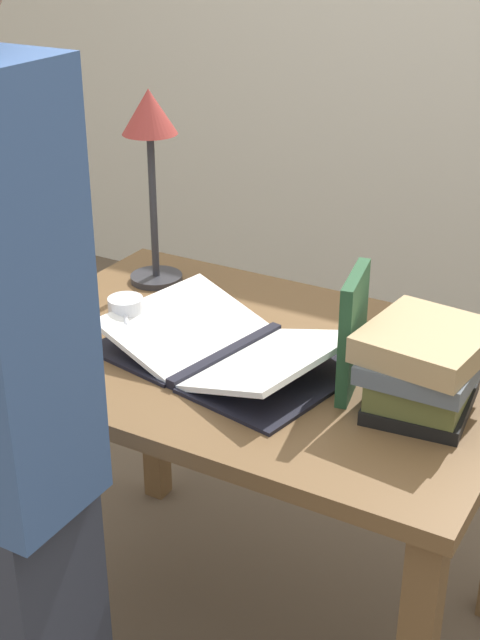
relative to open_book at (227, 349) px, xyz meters
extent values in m
plane|color=brown|center=(0.03, 0.05, -0.79)|extent=(12.00, 12.00, 0.00)
cube|color=brown|center=(0.03, 0.05, -0.04)|extent=(1.12, 0.77, 0.03)
cube|color=brown|center=(-0.47, 0.39, -0.43)|extent=(0.06, 0.06, 0.73)
cube|color=black|center=(0.00, 0.00, -0.01)|extent=(0.09, 0.34, 0.02)
cube|color=black|center=(-0.13, 0.03, -0.02)|extent=(0.31, 0.39, 0.01)
cube|color=black|center=(0.13, -0.03, -0.02)|extent=(0.31, 0.39, 0.01)
cube|color=white|center=(-0.12, 0.02, 0.02)|extent=(0.28, 0.37, 0.08)
cube|color=white|center=(0.12, -0.02, 0.02)|extent=(0.28, 0.37, 0.08)
cube|color=black|center=(0.42, 0.02, -0.01)|extent=(0.21, 0.24, 0.03)
cube|color=brown|center=(0.42, 0.02, 0.03)|extent=(0.18, 0.23, 0.05)
cube|color=slate|center=(0.42, 0.02, 0.07)|extent=(0.20, 0.23, 0.04)
cube|color=tan|center=(0.42, 0.02, 0.12)|extent=(0.23, 0.25, 0.05)
cube|color=#234C2D|center=(0.27, 0.02, 0.10)|extent=(0.06, 0.17, 0.24)
cylinder|color=#2D2D33|center=(-0.36, 0.27, -0.02)|extent=(0.13, 0.13, 0.02)
cylinder|color=#2D2D33|center=(-0.36, 0.27, 0.17)|extent=(0.02, 0.02, 0.36)
cone|color=#99332D|center=(-0.36, 0.27, 0.40)|extent=(0.13, 0.13, 0.10)
cylinder|color=white|center=(-0.24, -0.03, 0.02)|extent=(0.08, 0.08, 0.10)
torus|color=white|center=(-0.21, -0.06, 0.02)|extent=(0.04, 0.05, 0.05)
camera|label=1|loc=(0.84, -1.42, 0.86)|focal=50.00mm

